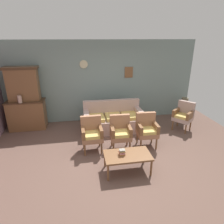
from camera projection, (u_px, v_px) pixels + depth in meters
ground_plane at (117, 161)px, 4.66m from camera, size 7.68×7.68×0.00m
wall_back_with_decor at (102, 82)px, 6.59m from camera, size 6.40×0.09×2.70m
side_cabinet at (27, 115)px, 6.17m from camera, size 1.16×0.55×0.93m
cabinet_upper_hutch at (23, 84)px, 5.89m from camera, size 0.99×0.38×1.03m
vase_on_cabinet at (20, 99)px, 5.79m from camera, size 0.12×0.12×0.22m
floral_couch at (113, 120)px, 6.13m from camera, size 1.81×0.80×0.90m
armchair_row_middle at (92, 133)px, 4.95m from camera, size 0.54×0.51×0.90m
armchair_by_doorway at (120, 131)px, 5.02m from camera, size 0.54×0.52×0.90m
armchair_near_cabinet at (147, 128)px, 5.17m from camera, size 0.54×0.51×0.90m
wingback_chair_by_fireplace at (184, 115)px, 6.08m from camera, size 0.71×0.71×0.90m
coffee_table at (127, 156)px, 4.18m from camera, size 1.00×0.56×0.42m
book_stack_on_table at (122, 152)px, 4.15m from camera, size 0.15×0.12×0.13m
floor_vase_by_wall at (184, 108)px, 6.95m from camera, size 0.23×0.23×0.78m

